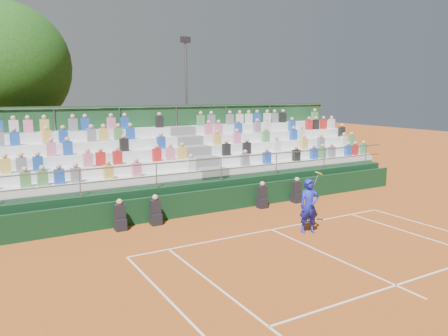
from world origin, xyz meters
TOP-DOWN VIEW (x-y plane):
  - ground at (0.00, 0.00)m, footprint 90.00×90.00m
  - courtside_wall at (0.00, 3.20)m, footprint 20.00×0.15m
  - line_officials at (-0.84, 2.75)m, footprint 8.69×0.40m
  - grandstand at (-0.01, 6.44)m, footprint 20.00×5.20m
  - tennis_player at (0.98, -0.92)m, footprint 0.95×0.67m
  - tree_east at (-7.53, 13.00)m, footprint 6.62×6.62m
  - floodlight_mast at (2.49, 12.47)m, footprint 0.60×0.25m

SIDE VIEW (x-z plane):
  - ground at x=0.00m, z-range 0.00..0.00m
  - line_officials at x=-0.84m, z-range -0.12..1.07m
  - courtside_wall at x=0.00m, z-range 0.00..1.00m
  - tennis_player at x=0.98m, z-range -0.12..2.10m
  - grandstand at x=-0.01m, z-range -1.11..3.29m
  - floodlight_mast at x=2.49m, z-range 0.68..9.06m
  - tree_east at x=-7.53m, z-range 1.49..11.13m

